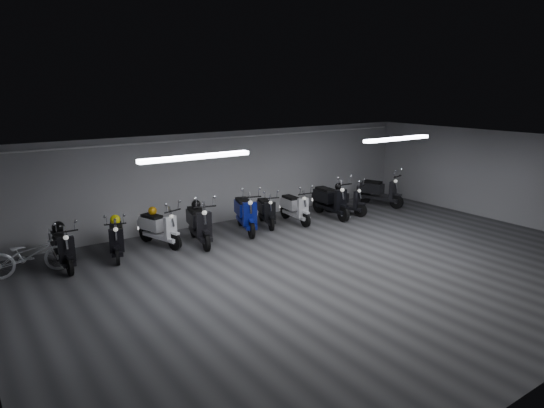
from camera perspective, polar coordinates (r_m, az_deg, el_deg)
floor at (r=11.34m, az=7.67°, el=-7.62°), size 14.00×10.00×0.01m
ceiling at (r=10.65m, az=8.16°, el=6.61°), size 14.00×10.00×0.01m
back_wall at (r=14.89m, az=-5.22°, el=3.25°), size 14.00×0.01×2.80m
right_wall at (r=16.40m, az=26.30°, el=2.85°), size 0.01×10.00×2.80m
fluor_strip_left at (r=9.79m, az=-9.06°, el=5.56°), size 2.40×0.18×0.08m
fluor_strip_right at (r=13.50m, az=14.70°, el=7.53°), size 2.40×0.18×0.08m
conduit at (r=14.64m, az=-5.16°, el=7.90°), size 13.60×0.05×0.05m
scooter_0 at (r=12.06m, az=-23.75°, el=-4.17°), size 0.59×1.71×1.27m
scooter_1 at (r=12.35m, az=-18.08°, el=-3.32°), size 1.01×1.76×1.24m
scooter_2 at (r=12.92m, az=-13.31°, el=-2.13°), size 1.09×1.84×1.30m
scooter_3 at (r=12.87m, az=-8.69°, el=-1.61°), size 1.03×2.04×1.45m
scooter_4 at (r=13.79m, az=-3.17°, el=-0.41°), size 1.23×2.07×1.46m
scooter_5 at (r=14.42m, az=-0.69°, el=-0.27°), size 1.03×1.71×1.21m
scooter_6 at (r=14.76m, az=2.79°, el=0.15°), size 0.69×1.73×1.26m
scooter_7 at (r=15.45m, az=7.04°, el=1.07°), size 0.81×2.02×1.47m
scooter_8 at (r=15.85m, az=8.71°, el=0.94°), size 1.14×1.77×1.25m
scooter_9 at (r=17.21m, az=12.80°, el=2.03°), size 1.16×1.98×1.40m
bicycle at (r=12.00m, az=-27.01°, el=-4.94°), size 1.81×0.77×1.14m
helmet_0 at (r=15.89m, az=7.99°, el=2.06°), size 0.27×0.27×0.27m
helmet_1 at (r=12.50m, az=-18.18°, el=-1.80°), size 0.26×0.26×0.26m
helmet_2 at (r=12.21m, az=-24.12°, el=-2.55°), size 0.29×0.29×0.29m
helmet_3 at (r=13.03m, az=-14.05°, el=-0.80°), size 0.23×0.23×0.23m
helmet_4 at (r=13.05m, az=-9.04°, el=-0.05°), size 0.25×0.25×0.25m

